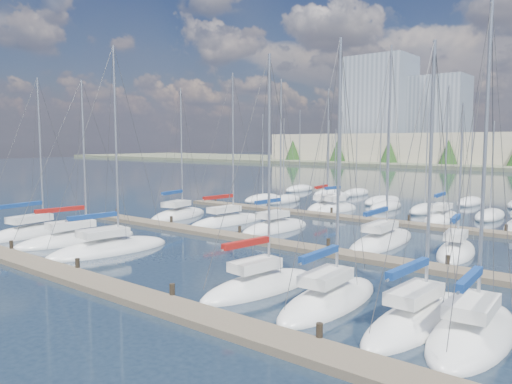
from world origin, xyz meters
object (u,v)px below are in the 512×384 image
Objects in this scene: sailboat_g at (473,333)px; sailboat_i at (228,221)px; sailboat_b at (77,239)px; sailboat_e at (330,300)px; sailboat_n at (325,207)px; sailboat_p at (442,218)px; sailboat_d at (260,286)px; sailboat_o at (337,209)px; sailboat_a at (35,232)px; sailboat_c at (109,249)px; sailboat_f at (418,319)px; sailboat_h at (179,215)px; sailboat_k at (382,241)px; sailboat_l at (456,252)px; sailboat_j at (275,228)px.

sailboat_i is at bearing 147.85° from sailboat_g.
sailboat_g is at bearing 6.04° from sailboat_b.
sailboat_n reaches higher than sailboat_e.
sailboat_p is (-4.36, 27.93, 0.00)m from sailboat_e.
sailboat_i is 1.15× the size of sailboat_d.
sailboat_a reaches higher than sailboat_o.
sailboat_i is at bearing 102.24° from sailboat_c.
sailboat_e is at bearing 12.06° from sailboat_d.
sailboat_d is (-7.92, -0.45, 0.01)m from sailboat_f.
sailboat_c is (8.00, -13.51, 0.00)m from sailboat_h.
sailboat_k is (11.35, -13.17, -0.01)m from sailboat_o.
sailboat_g is at bearing -79.72° from sailboat_l.
sailboat_n is (1.58, 14.22, 0.01)m from sailboat_i.
sailboat_n is at bearing 133.70° from sailboat_l.
sailboat_i is at bearing -11.65° from sailboat_h.
sailboat_g reaches higher than sailboat_f.
sailboat_j is at bearing -127.46° from sailboat_p.
sailboat_e is at bearing -40.57° from sailboat_h.
sailboat_e is 0.97× the size of sailboat_a.
sailboat_k is at bearing -10.78° from sailboat_h.
sailboat_h is 1.25× the size of sailboat_l.
sailboat_d is at bearing -53.51° from sailboat_j.
sailboat_a is 23.33m from sailboat_d.
sailboat_j is at bearing -73.65° from sailboat_o.
sailboat_h reaches higher than sailboat_b.
sailboat_i is (-5.32, -0.17, 0.01)m from sailboat_j.
sailboat_b is at bearing -95.33° from sailboat_o.
sailboat_c is at bearing -79.13° from sailboat_i.
sailboat_n is 1.12× the size of sailboat_d.
sailboat_d is at bearing -92.92° from sailboat_k.
sailboat_h is 1.00× the size of sailboat_g.
sailboat_b is at bearing -120.14° from sailboat_j.
sailboat_f is 0.96× the size of sailboat_b.
sailboat_k is at bearing 122.46° from sailboat_g.
sailboat_g is 29.86m from sailboat_p.
sailboat_j is 1.07× the size of sailboat_d.
sailboat_a is at bearing -176.97° from sailboat_f.
sailboat_k is 1.21× the size of sailboat_d.
sailboat_n reaches higher than sailboat_l.
sailboat_a is 29.63m from sailboat_n.
sailboat_i is (-1.52, 13.58, 0.02)m from sailboat_c.
sailboat_a is at bearing -116.82° from sailboat_i.
sailboat_i reaches higher than sailboat_a.
sailboat_o is at bearing 100.10° from sailboat_j.
sailboat_o is (-1.87, 13.48, 0.02)m from sailboat_j.
sailboat_j is at bearing 178.19° from sailboat_k.
sailboat_h is at bearing -117.45° from sailboat_o.
sailboat_g reaches higher than sailboat_b.
sailboat_j is 0.94× the size of sailboat_i.
sailboat_e is 31.38m from sailboat_o.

